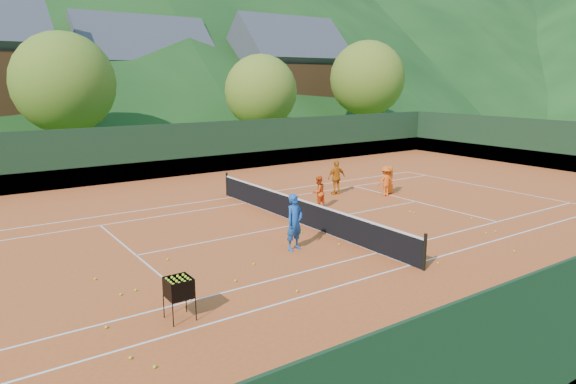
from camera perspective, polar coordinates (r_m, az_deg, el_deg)
ground at (r=19.64m, az=1.49°, el=-3.59°), size 400.00×400.00×0.00m
clay_court at (r=19.64m, az=1.49°, el=-3.56°), size 40.00×24.00×0.02m
coach at (r=16.44m, az=0.73°, el=-3.36°), size 0.75×0.57×1.84m
student_a at (r=21.85m, az=3.38°, el=-0.01°), size 0.75×0.62×1.40m
student_b at (r=24.58m, az=5.40°, el=1.62°), size 1.00×0.49×1.64m
student_c at (r=25.13m, az=11.18°, el=1.35°), size 0.76×0.61×1.36m
student_d at (r=24.56m, az=10.78°, el=1.19°), size 1.01×0.70×1.43m
tennis_ball_0 at (r=18.96m, az=8.63°, el=-4.14°), size 0.07×0.07×0.07m
tennis_ball_1 at (r=19.99m, az=22.07°, el=-4.07°), size 0.07×0.07×0.07m
tennis_ball_2 at (r=21.54m, az=19.73°, el=-2.74°), size 0.07×0.07×0.07m
tennis_ball_3 at (r=11.02m, az=-17.11°, el=-17.19°), size 0.07×0.07×0.07m
tennis_ball_4 at (r=11.99m, az=15.67°, el=-14.58°), size 0.07×0.07×0.07m
tennis_ball_5 at (r=12.37m, az=-19.54°, el=-13.96°), size 0.07×0.07×0.07m
tennis_ball_6 at (r=14.20m, az=20.58°, el=-10.56°), size 0.07×0.07×0.07m
tennis_ball_7 at (r=19.66m, az=21.12°, el=-4.26°), size 0.07×0.07×0.07m
tennis_ball_8 at (r=14.21m, az=-5.85°, el=-9.78°), size 0.07×0.07×0.07m
tennis_ball_9 at (r=21.86m, az=13.40°, el=-2.13°), size 0.07×0.07×0.07m
tennis_ball_10 at (r=21.74m, az=13.80°, el=-2.23°), size 0.07×0.07×0.07m
tennis_ball_11 at (r=17.97m, az=23.85°, el=-6.02°), size 0.07×0.07×0.07m
tennis_ball_12 at (r=14.12m, az=-16.58°, el=-10.40°), size 0.07×0.07×0.07m
tennis_ball_13 at (r=18.45m, az=1.52°, el=-4.47°), size 0.07×0.07×0.07m
tennis_ball_14 at (r=13.49m, az=1.02°, el=-10.95°), size 0.07×0.07×0.07m
tennis_ball_15 at (r=15.21m, az=-20.64°, el=-9.02°), size 0.07×0.07×0.07m
tennis_ball_16 at (r=15.39m, az=-3.83°, el=-7.97°), size 0.07×0.07×0.07m
tennis_ball_17 at (r=13.96m, az=-18.09°, el=-10.76°), size 0.07×0.07×0.07m
tennis_ball_19 at (r=17.20m, az=5.71°, el=-5.79°), size 0.07×0.07×0.07m
tennis_ball_20 at (r=10.61m, az=-14.60°, el=-18.28°), size 0.07×0.07×0.07m
tennis_ball_21 at (r=16.06m, az=16.34°, el=-7.58°), size 0.07×0.07×0.07m
tennis_ball_22 at (r=16.15m, az=-13.23°, el=-7.29°), size 0.07×0.07×0.07m
court_lines at (r=19.64m, az=1.49°, el=-3.52°), size 23.83×11.03×0.00m
tennis_net at (r=19.51m, az=1.50°, el=-2.12°), size 0.10×12.07×1.10m
perimeter_fence at (r=19.33m, az=1.51°, el=0.03°), size 40.40×24.24×3.00m
ball_hopper at (r=12.07m, az=-12.04°, el=-10.46°), size 0.57×0.57×1.00m
chalet_mid at (r=52.14m, az=-15.79°, el=11.45°), size 12.65×8.82×11.45m
chalet_right at (r=54.93m, az=-0.13°, el=12.20°), size 11.50×8.82×11.91m
tree_b at (r=35.96m, az=-23.66°, el=11.02°), size 6.40×6.40×8.40m
tree_c at (r=40.26m, az=-3.02°, el=11.12°), size 5.60×5.60×7.35m
tree_d at (r=48.39m, az=8.78°, el=12.36°), size 6.80×6.80×8.93m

